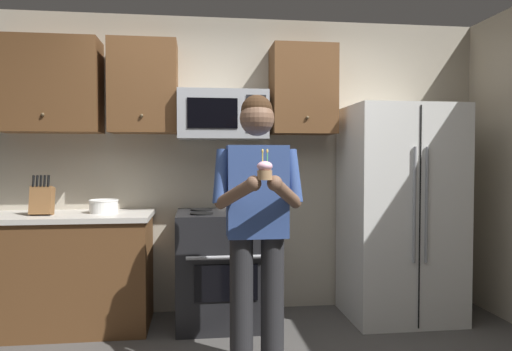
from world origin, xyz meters
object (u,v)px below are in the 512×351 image
oven_range (224,267)px  refrigerator (400,212)px  bowl_large_white (104,206)px  person (257,216)px  knife_block (42,200)px  microwave (222,115)px  cupcake (265,170)px

oven_range → refrigerator: (1.50, -0.04, 0.44)m
bowl_large_white → person: 1.47m
bowl_large_white → person: bearing=-40.3°
oven_range → knife_block: 1.52m
person → oven_range: bearing=100.2°
refrigerator → knife_block: (-2.91, 0.01, 0.14)m
oven_range → bowl_large_white: size_ratio=4.01×
microwave → bowl_large_white: microwave is taller
refrigerator → knife_block: refrigerator is taller
microwave → cupcake: bearing=-83.1°
knife_block → person: size_ratio=0.18×
microwave → refrigerator: 1.72m
oven_range → bowl_large_white: 1.09m
bowl_large_white → person: person is taller
refrigerator → cupcake: refrigerator is taller
oven_range → refrigerator: bearing=-1.5°
person → refrigerator: bearing=32.7°
microwave → bowl_large_white: (-0.96, -0.06, -0.74)m
bowl_large_white → refrigerator: bearing=-2.2°
bowl_large_white → cupcake: size_ratio=1.34×
oven_range → refrigerator: 1.56m
refrigerator → cupcake: (-1.34, -1.19, 0.39)m
microwave → person: microwave is taller
bowl_large_white → cupcake: (1.12, -1.28, 0.32)m
knife_block → cupcake: size_ratio=1.84×
refrigerator → knife_block: 2.91m
microwave → knife_block: size_ratio=2.31×
oven_range → knife_block: (-1.41, -0.03, 0.57)m
knife_block → bowl_large_white: 0.46m
oven_range → microwave: 1.26m
microwave → person: size_ratio=0.42×
refrigerator → person: bearing=-147.3°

